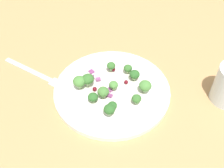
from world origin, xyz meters
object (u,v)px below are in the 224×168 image
(broccoli_floret_0, at_px, (103,92))
(fork, at_px, (37,74))
(broccoli_floret_1, at_px, (109,109))
(plate, at_px, (112,90))
(broccoli_floret_2, at_px, (93,97))

(broccoli_floret_0, relative_size, fork, 0.15)
(broccoli_floret_1, bearing_deg, plate, 83.84)
(broccoli_floret_1, height_order, broccoli_floret_2, broccoli_floret_1)
(broccoli_floret_0, xyz_separation_m, broccoli_floret_1, (0.01, -0.05, 0.00))
(broccoli_floret_2, xyz_separation_m, fork, (-0.14, 0.10, -0.03))
(broccoli_floret_0, xyz_separation_m, broccoli_floret_2, (-0.02, -0.01, -0.00))
(broccoli_floret_0, height_order, broccoli_floret_1, same)
(plate, height_order, fork, plate)
(plate, relative_size, broccoli_floret_0, 10.35)
(broccoli_floret_1, distance_m, broccoli_floret_2, 0.05)
(broccoli_floret_0, height_order, fork, broccoli_floret_0)
(plate, height_order, broccoli_floret_2, broccoli_floret_2)
(broccoli_floret_1, bearing_deg, broccoli_floret_0, 103.44)
(plate, bearing_deg, broccoli_floret_0, -125.94)
(broccoli_floret_0, relative_size, broccoli_floret_2, 1.14)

